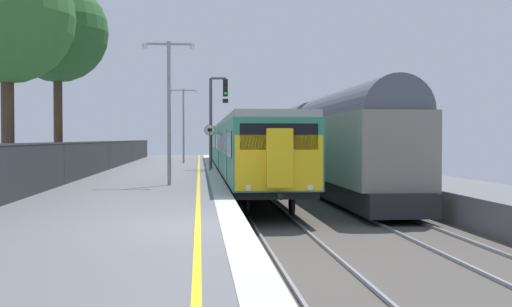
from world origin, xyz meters
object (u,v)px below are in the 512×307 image
(platform_lamp_mid, at_px, (169,100))
(background_tree_centre, at_px, (55,35))
(platform_lamp_far, at_px, (183,119))
(signal_gantry, at_px, (215,112))
(speed_limit_sign, at_px, (210,141))
(freight_train_adjacent_track, at_px, (280,140))
(background_tree_left, at_px, (5,19))
(commuter_train_at_platform, at_px, (238,147))

(platform_lamp_mid, distance_m, background_tree_centre, 6.50)
(platform_lamp_mid, relative_size, platform_lamp_far, 1.01)
(signal_gantry, xyz_separation_m, speed_limit_sign, (-0.36, -2.45, -1.70))
(freight_train_adjacent_track, height_order, background_tree_left, background_tree_left)
(speed_limit_sign, relative_size, platform_lamp_far, 0.47)
(freight_train_adjacent_track, height_order, signal_gantry, signal_gantry)
(freight_train_adjacent_track, height_order, platform_lamp_mid, platform_lamp_mid)
(freight_train_adjacent_track, bearing_deg, speed_limit_sign, -110.63)
(commuter_train_at_platform, distance_m, platform_lamp_mid, 15.32)
(freight_train_adjacent_track, distance_m, background_tree_centre, 26.07)
(commuter_train_at_platform, bearing_deg, freight_train_adjacent_track, 69.74)
(freight_train_adjacent_track, bearing_deg, background_tree_centre, -118.98)
(signal_gantry, xyz_separation_m, background_tree_left, (-7.54, -14.21, 2.52))
(commuter_train_at_platform, xyz_separation_m, speed_limit_sign, (-1.85, -4.69, 0.35))
(freight_train_adjacent_track, xyz_separation_m, speed_limit_sign, (-5.85, -15.54, -0.01))
(freight_train_adjacent_track, relative_size, speed_limit_sign, 24.14)
(background_tree_centre, bearing_deg, platform_lamp_far, 74.96)
(speed_limit_sign, bearing_deg, platform_lamp_mid, -99.58)
(commuter_train_at_platform, distance_m, background_tree_centre, 15.15)
(signal_gantry, bearing_deg, platform_lamp_far, 103.16)
(background_tree_left, bearing_deg, platform_lamp_mid, 17.06)
(platform_lamp_far, height_order, background_tree_left, background_tree_left)
(speed_limit_sign, distance_m, platform_lamp_far, 11.50)
(platform_lamp_far, relative_size, background_tree_centre, 0.64)
(freight_train_adjacent_track, xyz_separation_m, platform_lamp_mid, (-7.55, -25.62, 1.58))
(commuter_train_at_platform, xyz_separation_m, background_tree_left, (-9.02, -16.45, 4.57))
(speed_limit_sign, bearing_deg, commuter_train_at_platform, 68.52)
(background_tree_left, height_order, background_tree_centre, background_tree_centre)
(signal_gantry, relative_size, platform_lamp_mid, 0.98)
(background_tree_centre, bearing_deg, speed_limit_sign, 46.43)
(commuter_train_at_platform, bearing_deg, signal_gantry, -123.49)
(freight_train_adjacent_track, distance_m, signal_gantry, 14.29)
(commuter_train_at_platform, relative_size, background_tree_left, 4.85)
(platform_lamp_far, bearing_deg, platform_lamp_mid, -90.00)
(signal_gantry, xyz_separation_m, platform_lamp_mid, (-2.06, -12.53, -0.10))
(freight_train_adjacent_track, relative_size, background_tree_centre, 7.28)
(background_tree_left, bearing_deg, freight_train_adjacent_track, 64.49)
(signal_gantry, distance_m, speed_limit_sign, 3.00)
(commuter_train_at_platform, xyz_separation_m, background_tree_centre, (-8.44, -11.62, 4.83))
(signal_gantry, bearing_deg, background_tree_left, -117.95)
(background_tree_left, xyz_separation_m, background_tree_centre, (0.59, 4.83, 0.27))
(background_tree_centre, bearing_deg, platform_lamp_mid, -32.82)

